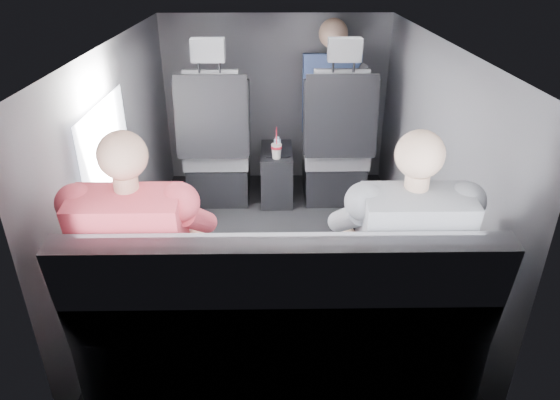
{
  "coord_description": "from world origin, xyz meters",
  "views": [
    {
      "loc": [
        -0.03,
        -2.71,
        1.79
      ],
      "look_at": [
        0.01,
        -0.05,
        0.44
      ],
      "focal_mm": 32.0,
      "sensor_mm": 36.0,
      "label": 1
    }
  ],
  "objects_px": {
    "front_seat_left": "(217,152)",
    "passenger_rear_right": "(398,258)",
    "rear_bench": "(281,335)",
    "laptop_white": "(164,236)",
    "passenger_rear_left": "(147,260)",
    "center_console": "(277,174)",
    "passenger_front_right": "(330,96)",
    "water_bottle": "(277,147)",
    "laptop_black": "(387,233)",
    "front_seat_right": "(336,152)",
    "soda_cup": "(276,151)"
  },
  "relations": [
    {
      "from": "center_console",
      "to": "passenger_front_right",
      "type": "bearing_deg",
      "value": 27.32
    },
    {
      "from": "soda_cup",
      "to": "laptop_black",
      "type": "bearing_deg",
      "value": -71.77
    },
    {
      "from": "front_seat_left",
      "to": "front_seat_right",
      "type": "bearing_deg",
      "value": 0.0
    },
    {
      "from": "front_seat_right",
      "to": "passenger_rear_right",
      "type": "relative_size",
      "value": 1.03
    },
    {
      "from": "rear_bench",
      "to": "laptop_white",
      "type": "bearing_deg",
      "value": 151.18
    },
    {
      "from": "laptop_white",
      "to": "laptop_black",
      "type": "distance_m",
      "value": 1.01
    },
    {
      "from": "front_seat_right",
      "to": "laptop_black",
      "type": "height_order",
      "value": "front_seat_right"
    },
    {
      "from": "water_bottle",
      "to": "passenger_front_right",
      "type": "height_order",
      "value": "passenger_front_right"
    },
    {
      "from": "soda_cup",
      "to": "laptop_black",
      "type": "xyz_separation_m",
      "value": [
        0.49,
        -1.48,
        0.17
      ]
    },
    {
      "from": "center_console",
      "to": "front_seat_left",
      "type": "bearing_deg",
      "value": -174.93
    },
    {
      "from": "passenger_rear_right",
      "to": "rear_bench",
      "type": "bearing_deg",
      "value": -169.05
    },
    {
      "from": "laptop_white",
      "to": "passenger_rear_left",
      "type": "height_order",
      "value": "passenger_rear_left"
    },
    {
      "from": "passenger_rear_right",
      "to": "soda_cup",
      "type": "bearing_deg",
      "value": 106.32
    },
    {
      "from": "front_seat_right",
      "to": "soda_cup",
      "type": "height_order",
      "value": "front_seat_right"
    },
    {
      "from": "soda_cup",
      "to": "passenger_rear_right",
      "type": "xyz_separation_m",
      "value": [
        0.49,
        -1.68,
        0.17
      ]
    },
    {
      "from": "laptop_white",
      "to": "passenger_rear_left",
      "type": "bearing_deg",
      "value": -100.59
    },
    {
      "from": "front_seat_left",
      "to": "center_console",
      "type": "distance_m",
      "value": 0.49
    },
    {
      "from": "water_bottle",
      "to": "passenger_rear_right",
      "type": "relative_size",
      "value": 0.12
    },
    {
      "from": "front_seat_left",
      "to": "center_console",
      "type": "bearing_deg",
      "value": 5.07
    },
    {
      "from": "laptop_black",
      "to": "passenger_front_right",
      "type": "distance_m",
      "value": 1.87
    },
    {
      "from": "front_seat_left",
      "to": "passenger_rear_right",
      "type": "xyz_separation_m",
      "value": [
        0.94,
        -1.81,
        0.23
      ]
    },
    {
      "from": "front_seat_right",
      "to": "passenger_rear_left",
      "type": "distance_m",
      "value": 2.08
    },
    {
      "from": "laptop_black",
      "to": "passenger_front_right",
      "type": "xyz_separation_m",
      "value": [
        -0.06,
        1.86,
        0.13
      ]
    },
    {
      "from": "center_console",
      "to": "laptop_white",
      "type": "height_order",
      "value": "laptop_white"
    },
    {
      "from": "passenger_front_right",
      "to": "laptop_white",
      "type": "bearing_deg",
      "value": -116.71
    },
    {
      "from": "passenger_rear_left",
      "to": "front_seat_left",
      "type": "bearing_deg",
      "value": 86.63
    },
    {
      "from": "front_seat_left",
      "to": "passenger_front_right",
      "type": "xyz_separation_m",
      "value": [
        0.87,
        0.26,
        0.36
      ]
    },
    {
      "from": "soda_cup",
      "to": "water_bottle",
      "type": "distance_m",
      "value": 0.05
    },
    {
      "from": "front_seat_left",
      "to": "center_console",
      "type": "height_order",
      "value": "front_seat_left"
    },
    {
      "from": "laptop_white",
      "to": "passenger_rear_left",
      "type": "relative_size",
      "value": 0.37
    },
    {
      "from": "front_seat_right",
      "to": "water_bottle",
      "type": "bearing_deg",
      "value": -170.2
    },
    {
      "from": "center_console",
      "to": "passenger_front_right",
      "type": "distance_m",
      "value": 0.74
    },
    {
      "from": "laptop_white",
      "to": "passenger_rear_left",
      "type": "xyz_separation_m",
      "value": [
        -0.04,
        -0.19,
        -0.0
      ]
    },
    {
      "from": "front_seat_left",
      "to": "passenger_rear_left",
      "type": "distance_m",
      "value": 1.82
    },
    {
      "from": "front_seat_left",
      "to": "rear_bench",
      "type": "bearing_deg",
      "value": -76.69
    },
    {
      "from": "rear_bench",
      "to": "passenger_rear_right",
      "type": "bearing_deg",
      "value": 10.95
    },
    {
      "from": "center_console",
      "to": "soda_cup",
      "type": "bearing_deg",
      "value": -90.55
    },
    {
      "from": "passenger_rear_left",
      "to": "passenger_rear_right",
      "type": "xyz_separation_m",
      "value": [
        1.05,
        0.0,
        -0.0
      ]
    },
    {
      "from": "passenger_front_right",
      "to": "rear_bench",
      "type": "bearing_deg",
      "value": -101.06
    },
    {
      "from": "front_seat_left",
      "to": "passenger_rear_right",
      "type": "relative_size",
      "value": 1.03
    },
    {
      "from": "rear_bench",
      "to": "water_bottle",
      "type": "xyz_separation_m",
      "value": [
        0.01,
        1.83,
        0.16
      ]
    },
    {
      "from": "soda_cup",
      "to": "laptop_white",
      "type": "bearing_deg",
      "value": -109.17
    },
    {
      "from": "center_console",
      "to": "passenger_rear_right",
      "type": "distance_m",
      "value": 1.96
    },
    {
      "from": "rear_bench",
      "to": "front_seat_left",
      "type": "bearing_deg",
      "value": 103.31
    },
    {
      "from": "soda_cup",
      "to": "passenger_rear_left",
      "type": "distance_m",
      "value": 1.78
    },
    {
      "from": "front_seat_right",
      "to": "laptop_white",
      "type": "height_order",
      "value": "front_seat_right"
    },
    {
      "from": "center_console",
      "to": "laptop_black",
      "type": "distance_m",
      "value": 1.77
    },
    {
      "from": "laptop_white",
      "to": "passenger_front_right",
      "type": "distance_m",
      "value": 2.1
    },
    {
      "from": "front_seat_right",
      "to": "laptop_black",
      "type": "xyz_separation_m",
      "value": [
        0.04,
        -1.61,
        0.23
      ]
    },
    {
      "from": "front_seat_right",
      "to": "passenger_front_right",
      "type": "height_order",
      "value": "passenger_front_right"
    }
  ]
}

